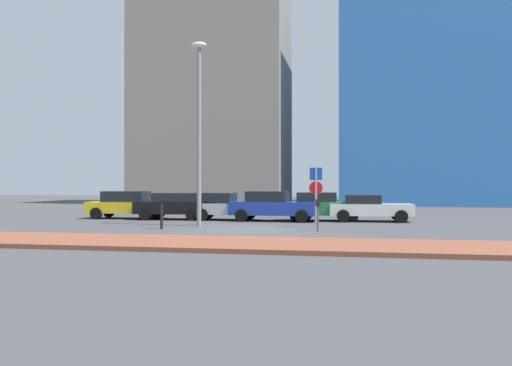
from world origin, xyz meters
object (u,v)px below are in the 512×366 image
object	(u,v)px
parking_meter	(318,210)
parked_car_white	(369,208)
parked_car_yellow	(128,204)
street_lamp	(199,120)
parked_car_silver	(220,206)
parked_car_blue	(273,206)
parked_car_black	(177,205)
traffic_bollard_mid	(199,215)
parking_sign_post	(316,190)
traffic_bollard_near	(162,216)
parked_car_green	(322,206)

from	to	relation	value
parking_meter	parked_car_white	bearing A→B (deg)	69.49
parked_car_yellow	street_lamp	size ratio (longest dim) A/B	0.54
parked_car_silver	parked_car_blue	world-z (taller)	parked_car_blue
street_lamp	parked_car_silver	bearing A→B (deg)	91.11
parked_car_blue	parking_meter	bearing A→B (deg)	-64.00
parked_car_black	traffic_bollard_mid	size ratio (longest dim) A/B	4.97
parked_car_black	parked_car_white	bearing A→B (deg)	2.23
parked_car_black	parking_sign_post	world-z (taller)	parking_sign_post
parked_car_black	traffic_bollard_near	distance (m)	5.94
parked_car_black	parked_car_yellow	bearing A→B (deg)	174.41
parked_car_blue	traffic_bollard_mid	distance (m)	4.33
parked_car_green	parking_sign_post	size ratio (longest dim) A/B	1.59
parked_car_blue	parking_meter	distance (m)	6.05
parked_car_white	traffic_bollard_near	world-z (taller)	parked_car_white
parked_car_blue	parked_car_green	bearing A→B (deg)	13.78
parked_car_green	parking_sign_post	distance (m)	4.38
parking_sign_post	traffic_bollard_mid	world-z (taller)	parking_sign_post
parked_car_black	traffic_bollard_mid	distance (m)	3.88
parked_car_silver	traffic_bollard_mid	xyz separation A→B (m)	(-0.18, -3.37, -0.28)
parked_car_yellow	parked_car_green	xyz separation A→B (m)	(10.75, 0.11, -0.02)
parked_car_green	street_lamp	world-z (taller)	street_lamp
parking_meter	street_lamp	distance (m)	6.98
parked_car_green	street_lamp	xyz separation A→B (m)	(-5.32, -4.47, 4.08)
parked_car_white	parked_car_black	bearing A→B (deg)	-177.77
traffic_bollard_near	parked_car_black	bearing A→B (deg)	102.54
parked_car_black	traffic_bollard_near	world-z (taller)	parked_car_black
parked_car_blue	parked_car_green	world-z (taller)	parked_car_blue
parked_car_blue	parked_car_white	world-z (taller)	parked_car_blue
parked_car_black	parking_sign_post	bearing A→B (deg)	-26.67
parked_car_silver	parked_car_green	xyz separation A→B (m)	(5.41, 0.24, 0.03)
parking_meter	traffic_bollard_near	bearing A→B (deg)	-178.70
parked_car_yellow	traffic_bollard_mid	bearing A→B (deg)	-34.15
street_lamp	parked_car_black	bearing A→B (deg)	120.87
parking_sign_post	parked_car_yellow	bearing A→B (deg)	158.73
parked_car_black	parking_sign_post	distance (m)	8.70
parked_car_black	street_lamp	world-z (taller)	street_lamp
parked_car_yellow	parked_car_silver	distance (m)	5.35
street_lamp	traffic_bollard_near	bearing A→B (deg)	-123.38
parked_car_green	parked_car_white	xyz separation A→B (m)	(2.43, -0.01, -0.07)
parked_car_black	parked_car_white	xyz separation A→B (m)	(10.18, 0.40, -0.06)
parked_car_green	street_lamp	size ratio (longest dim) A/B	0.51
parked_car_yellow	parked_car_green	bearing A→B (deg)	0.58
parking_sign_post	parked_car_blue	bearing A→B (deg)	123.83
parked_car_yellow	parked_car_black	size ratio (longest dim) A/B	0.99
parked_car_blue	traffic_bollard_mid	size ratio (longest dim) A/B	4.98
parked_car_black	parked_car_silver	xyz separation A→B (m)	(2.35, 0.17, -0.02)
parked_car_silver	parked_car_green	size ratio (longest dim) A/B	0.96
parked_car_blue	parking_meter	world-z (taller)	parked_car_blue
parked_car_silver	street_lamp	world-z (taller)	street_lamp
parked_car_silver	traffic_bollard_near	size ratio (longest dim) A/B	3.79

